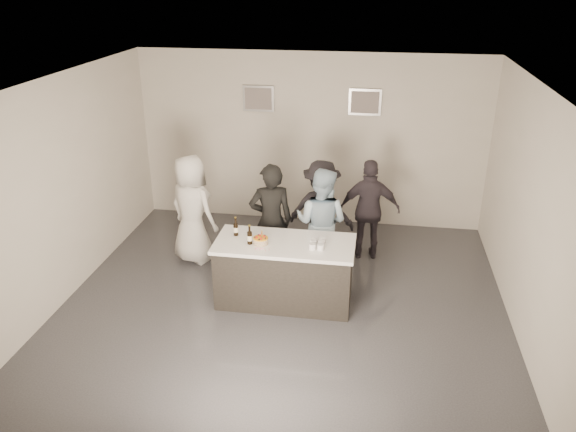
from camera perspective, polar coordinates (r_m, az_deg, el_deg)
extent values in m
plane|color=#3D3D42|center=(7.72, -0.59, -9.33)|extent=(6.00, 6.00, 0.00)
plane|color=white|center=(6.58, -0.70, 13.12)|extent=(6.00, 6.00, 0.00)
cube|color=beige|center=(9.82, 2.31, 7.71)|extent=(6.00, 0.04, 3.00)
cube|color=beige|center=(4.47, -7.27, -13.92)|extent=(6.00, 0.04, 3.00)
cube|color=beige|center=(8.05, -22.22, 2.21)|extent=(0.04, 6.00, 3.00)
cube|color=beige|center=(7.19, 23.66, -0.55)|extent=(0.04, 6.00, 3.00)
cube|color=#B2B2B7|center=(9.76, -3.01, 11.83)|extent=(0.54, 0.04, 0.44)
cube|color=#B2B2B7|center=(9.56, 7.82, 11.39)|extent=(0.54, 0.04, 0.44)
cube|color=white|center=(7.66, -0.33, -5.70)|extent=(1.86, 0.86, 0.90)
cylinder|color=#FAA91A|center=(7.40, -2.80, -2.57)|extent=(0.20, 0.20, 0.08)
cylinder|color=black|center=(7.61, -5.33, -1.07)|extent=(0.07, 0.07, 0.26)
cylinder|color=black|center=(7.36, -3.92, -1.92)|extent=(0.07, 0.07, 0.26)
cube|color=gold|center=(7.34, 3.02, -2.77)|extent=(0.19, 0.30, 0.08)
cube|color=pink|center=(7.25, -2.63, -3.44)|extent=(0.24, 0.08, 0.01)
imported|color=black|center=(8.14, -1.74, -0.49)|extent=(0.73, 0.58, 1.74)
imported|color=#ABC9E0|center=(8.19, 3.39, -0.68)|extent=(0.95, 0.83, 1.66)
imported|color=white|center=(8.69, -9.73, 0.66)|extent=(0.99, 0.86, 1.71)
imported|color=#352E36|center=(8.77, 8.26, 0.63)|extent=(0.97, 0.48, 1.61)
imported|color=black|center=(8.72, 3.39, 0.63)|extent=(1.11, 0.76, 1.59)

